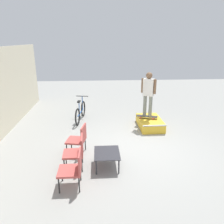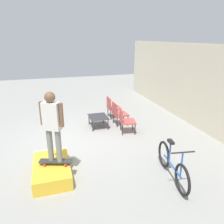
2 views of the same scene
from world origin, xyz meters
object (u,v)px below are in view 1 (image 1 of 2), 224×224
(patio_chair_center, at_px, (77,151))
(patio_chair_right, at_px, (79,138))
(patio_chair_left, at_px, (74,168))
(person_skater, at_px, (148,91))
(coffee_table, at_px, (107,154))
(bicycle, at_px, (81,112))
(skate_ramp_box, at_px, (150,123))
(skateboard_on_ramp, at_px, (147,116))

(patio_chair_center, height_order, patio_chair_right, same)
(patio_chair_center, bearing_deg, patio_chair_left, -2.42)
(person_skater, height_order, coffee_table, person_skater)
(patio_chair_center, height_order, bicycle, bicycle)
(skate_ramp_box, height_order, skateboard_on_ramp, skateboard_on_ramp)
(skateboard_on_ramp, bearing_deg, patio_chair_left, 72.66)
(coffee_table, height_order, bicycle, bicycle)
(skateboard_on_ramp, relative_size, person_skater, 0.48)
(patio_chair_left, bearing_deg, patio_chair_right, 179.92)
(patio_chair_left, relative_size, patio_chair_center, 1.00)
(coffee_table, bearing_deg, patio_chair_right, 45.65)
(coffee_table, distance_m, patio_chair_right, 1.11)
(skate_ramp_box, xyz_separation_m, patio_chair_left, (-3.45, 2.57, 0.32))
(skate_ramp_box, bearing_deg, patio_chair_left, 143.32)
(bicycle, bearing_deg, person_skater, -99.87)
(skateboard_on_ramp, bearing_deg, skate_ramp_box, 169.52)
(skate_ramp_box, bearing_deg, patio_chair_right, 126.33)
(patio_chair_left, relative_size, patio_chair_right, 1.00)
(skateboard_on_ramp, height_order, coffee_table, skateboard_on_ramp)
(skateboard_on_ramp, height_order, bicycle, bicycle)
(skate_ramp_box, bearing_deg, bicycle, 71.21)
(skate_ramp_box, xyz_separation_m, person_skater, (0.06, 0.11, 1.25))
(skateboard_on_ramp, distance_m, patio_chair_right, 3.14)
(bicycle, bearing_deg, coffee_table, -156.81)
(patio_chair_center, bearing_deg, person_skater, 135.45)
(skate_ramp_box, bearing_deg, skateboard_on_ramp, 61.86)
(patio_chair_center, bearing_deg, patio_chair_right, 177.69)
(skate_ramp_box, height_order, patio_chair_left, patio_chair_left)
(person_skater, distance_m, bicycle, 2.94)
(coffee_table, bearing_deg, bicycle, 14.70)
(coffee_table, xyz_separation_m, patio_chair_right, (0.77, 0.79, 0.13))
(coffee_table, xyz_separation_m, bicycle, (3.59, 0.94, -0.00))
(person_skater, bearing_deg, skateboard_on_ramp, 0.00)
(bicycle, bearing_deg, patio_chair_center, -169.05)
(coffee_table, height_order, patio_chair_right, patio_chair_right)
(patio_chair_left, relative_size, bicycle, 0.51)
(skate_ramp_box, height_order, person_skater, person_skater)
(skateboard_on_ramp, xyz_separation_m, patio_chair_right, (-1.95, 2.46, 0.07))
(skate_ramp_box, distance_m, patio_chair_center, 3.71)
(patio_chair_center, xyz_separation_m, bicycle, (3.58, 0.15, -0.13))
(patio_chair_center, bearing_deg, coffee_table, 87.29)
(patio_chair_center, distance_m, bicycle, 3.59)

